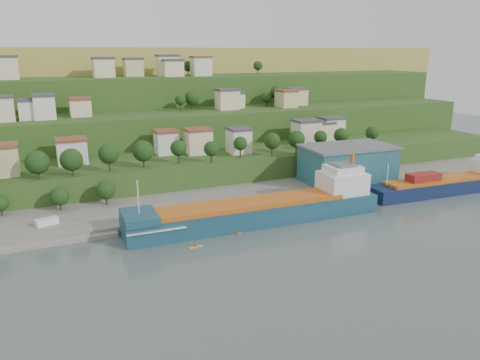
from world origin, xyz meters
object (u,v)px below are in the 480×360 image
warehouse (347,164)px  caravan (47,223)px  cargo_ship_near (264,211)px  cargo_ship_far (449,185)px  kayak_orange (241,232)px

warehouse → caravan: 98.24m
cargo_ship_near → caravan: 58.20m
cargo_ship_far → warehouse: (-28.12, 18.87, 6.01)m
caravan → kayak_orange: bearing=-41.3°
caravan → kayak_orange: caravan is taller
cargo_ship_near → kayak_orange: 11.17m
cargo_ship_far → kayak_orange: (-79.37, -5.90, -2.17)m
warehouse → kayak_orange: size_ratio=9.14×
cargo_ship_near → kayak_orange: size_ratio=21.07×
caravan → warehouse: bearing=-15.0°
cargo_ship_near → caravan: size_ratio=13.08×
cargo_ship_far → warehouse: bearing=148.6°
cargo_ship_near → kayak_orange: (-9.41, -5.35, -2.75)m
caravan → kayak_orange: 51.15m
cargo_ship_near → warehouse: cargo_ship_near is taller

